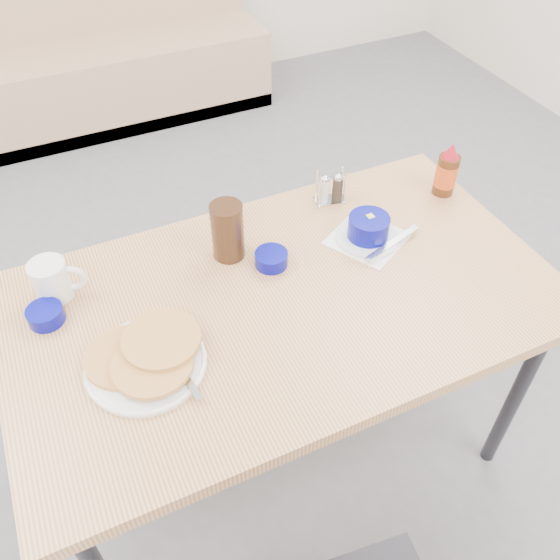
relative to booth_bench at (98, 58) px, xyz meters
name	(u,v)px	position (x,y,z in m)	size (l,w,h in m)	color
ground	(316,512)	(0.00, -2.78, -0.35)	(6.00, 6.00, 0.00)	slate
booth_bench	(98,58)	(0.00, 0.00, 0.00)	(1.90, 0.56, 1.22)	tan
dining_table	(284,312)	(0.00, -2.53, 0.35)	(1.40, 0.80, 0.76)	tan
pancake_plate	(146,359)	(-0.38, -2.60, 0.43)	(0.28, 0.29, 0.05)	white
coffee_mug	(53,279)	(-0.52, -2.29, 0.46)	(0.13, 0.09, 0.11)	white
grits_setting	(368,230)	(0.31, -2.43, 0.44)	(0.27, 0.25, 0.08)	white
creamer_bowl	(46,315)	(-0.56, -2.36, 0.43)	(0.09, 0.09, 0.04)	#050882
butter_bowl	(271,259)	(0.02, -2.41, 0.43)	(0.09, 0.09, 0.04)	#050882
amber_tumbler	(228,231)	(-0.07, -2.33, 0.49)	(0.09, 0.09, 0.16)	#321D10
condiment_caddy	(331,190)	(0.30, -2.23, 0.45)	(0.10, 0.07, 0.11)	silver
syrup_bottle	(447,172)	(0.63, -2.34, 0.48)	(0.07, 0.07, 0.17)	#47230F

